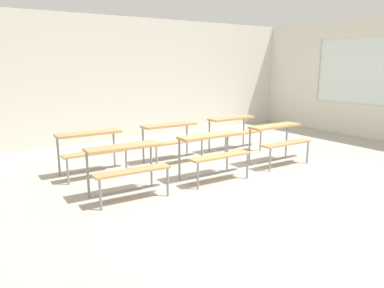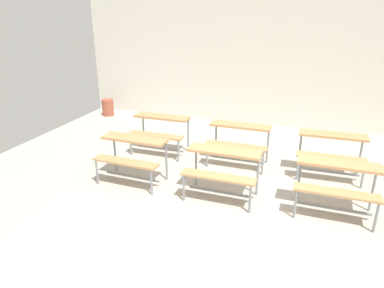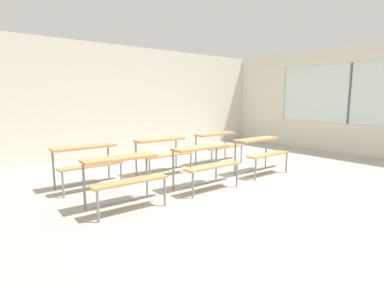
{
  "view_description": "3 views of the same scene",
  "coord_description": "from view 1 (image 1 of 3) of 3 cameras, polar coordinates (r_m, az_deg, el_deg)",
  "views": [
    {
      "loc": [
        -3.98,
        -4.13,
        1.92
      ],
      "look_at": [
        -0.38,
        1.17,
        0.48
      ],
      "focal_mm": 34.23,
      "sensor_mm": 36.0,
      "label": 1
    },
    {
      "loc": [
        0.7,
        -4.11,
        2.71
      ],
      "look_at": [
        -1.14,
        1.36,
        0.48
      ],
      "focal_mm": 32.77,
      "sensor_mm": 36.0,
      "label": 2
    },
    {
      "loc": [
        -3.8,
        -3.3,
        1.6
      ],
      "look_at": [
        -0.12,
        1.23,
        0.69
      ],
      "focal_mm": 28.0,
      "sensor_mm": 36.0,
      "label": 3
    }
  ],
  "objects": [
    {
      "name": "ground",
      "position": [
        6.06,
        9.3,
        -6.24
      ],
      "size": [
        10.0,
        9.0,
        0.05
      ],
      "primitive_type": "cube",
      "color": "#ADA89E"
    },
    {
      "name": "wall_back",
      "position": [
        9.52,
        -9.54,
        9.96
      ],
      "size": [
        10.0,
        0.12,
        3.0
      ],
      "primitive_type": "cube",
      "color": "silver",
      "rests_on": "ground"
    },
    {
      "name": "desk_bench_r0c1",
      "position": [
        6.05,
        3.29,
        -0.33
      ],
      "size": [
        1.11,
        0.62,
        0.74
      ],
      "rotation": [
        0.0,
        0.0,
        -0.02
      ],
      "color": "tan",
      "rests_on": "ground"
    },
    {
      "name": "desk_bench_r1c1",
      "position": [
        7.09,
        -3.15,
        1.61
      ],
      "size": [
        1.11,
        0.61,
        0.74
      ],
      "rotation": [
        0.0,
        0.0,
        -0.02
      ],
      "color": "tan",
      "rests_on": "ground"
    },
    {
      "name": "desk_bench_r1c2",
      "position": [
        8.0,
        6.66,
        2.81
      ],
      "size": [
        1.11,
        0.6,
        0.74
      ],
      "rotation": [
        0.0,
        0.0,
        0.01
      ],
      "color": "tan",
      "rests_on": "ground"
    },
    {
      "name": "desk_bench_r0c0",
      "position": [
        5.32,
        -10.15,
        -2.31
      ],
      "size": [
        1.13,
        0.64,
        0.74
      ],
      "rotation": [
        0.0,
        0.0,
        -0.05
      ],
      "color": "tan",
      "rests_on": "ground"
    },
    {
      "name": "desk_bench_r0c2",
      "position": [
        7.15,
        13.33,
        1.38
      ],
      "size": [
        1.11,
        0.61,
        0.74
      ],
      "rotation": [
        0.0,
        0.0,
        -0.02
      ],
      "color": "tan",
      "rests_on": "ground"
    },
    {
      "name": "desk_bench_r1c0",
      "position": [
        6.48,
        -15.43,
        0.12
      ],
      "size": [
        1.11,
        0.61,
        0.74
      ],
      "rotation": [
        0.0,
        0.0,
        -0.02
      ],
      "color": "tan",
      "rests_on": "ground"
    }
  ]
}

